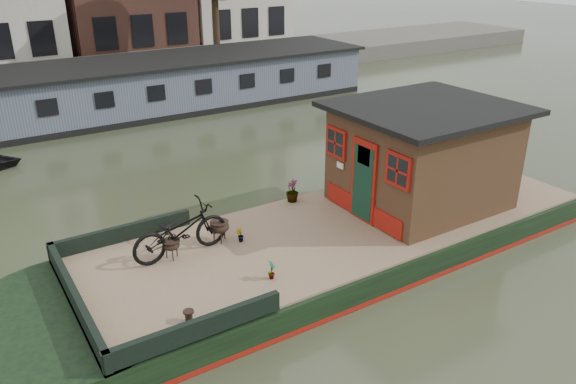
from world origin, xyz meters
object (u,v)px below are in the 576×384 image
cabin (423,155)px  potted_plant_a (271,270)px  brazier_rear (220,231)px  bicycle (180,231)px  brazier_front (172,249)px

cabin → potted_plant_a: 5.01m
potted_plant_a → cabin: bearing=12.4°
cabin → brazier_rear: (-4.95, 0.82, -1.00)m
brazier_rear → cabin: bearing=-9.4°
bicycle → brazier_front: bearing=97.0°
brazier_front → brazier_rear: size_ratio=0.90×
brazier_front → bicycle: bearing=10.4°
bicycle → brazier_rear: (0.91, 0.11, -0.31)m
potted_plant_a → brazier_front: 2.15m
cabin → potted_plant_a: (-4.79, -1.05, -1.03)m
cabin → potted_plant_a: bearing=-167.6°
brazier_front → brazier_rear: bearing=7.5°
potted_plant_a → bicycle: bearing=121.1°
cabin → brazier_front: size_ratio=9.82×
cabin → brazier_front: cabin is taller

